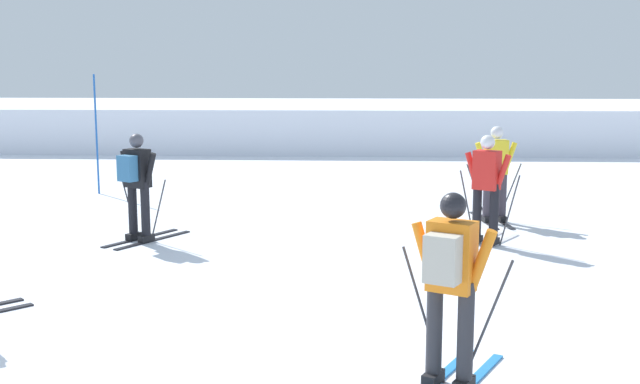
# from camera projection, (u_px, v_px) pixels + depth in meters

# --- Properties ---
(ground_plane) EXTENTS (120.00, 120.00, 0.00)m
(ground_plane) POSITION_uv_depth(u_px,v_px,m) (258.00, 332.00, 8.15)
(ground_plane) COLOR silver
(far_snow_ridge) EXTENTS (80.00, 8.30, 1.41)m
(far_snow_ridge) POSITION_uv_depth(u_px,v_px,m) (328.00, 124.00, 28.00)
(far_snow_ridge) COLOR silver
(far_snow_ridge) RESTS_ON ground
(skier_orange) EXTENTS (1.07, 1.59, 1.71)m
(skier_orange) POSITION_uv_depth(u_px,v_px,m) (450.00, 282.00, 6.56)
(skier_orange) COLOR #237AC6
(skier_orange) RESTS_ON ground
(skier_black) EXTENTS (1.13, 1.57, 1.71)m
(skier_black) POSITION_uv_depth(u_px,v_px,m) (137.00, 182.00, 12.20)
(skier_black) COLOR black
(skier_black) RESTS_ON ground
(skier_yellow) EXTENTS (1.00, 1.63, 1.71)m
(skier_yellow) POSITION_uv_depth(u_px,v_px,m) (495.00, 171.00, 13.75)
(skier_yellow) COLOR black
(skier_yellow) RESTS_ON ground
(skier_red) EXTENTS (1.19, 1.54, 1.71)m
(skier_red) POSITION_uv_depth(u_px,v_px,m) (487.00, 186.00, 12.02)
(skier_red) COLOR silver
(skier_red) RESTS_ON ground
(trail_marker_pole) EXTENTS (0.04, 0.04, 2.58)m
(trail_marker_pole) POSITION_uv_depth(u_px,v_px,m) (96.00, 135.00, 16.82)
(trail_marker_pole) COLOR #1E56AD
(trail_marker_pole) RESTS_ON ground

